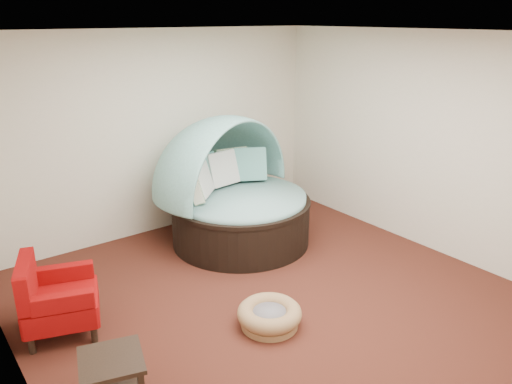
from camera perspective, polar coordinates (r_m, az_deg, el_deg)
floor at (r=5.63m, az=1.71°, el=-12.03°), size 5.00×5.00×0.00m
wall_back at (r=7.10m, az=-11.01°, el=6.55°), size 5.00×0.00×5.00m
wall_left at (r=4.07m, az=-26.81°, el=-5.05°), size 0.00×5.00×5.00m
wall_right at (r=6.85m, az=18.44°, el=5.44°), size 0.00×5.00×5.00m
ceiling at (r=4.81m, az=2.05°, el=17.75°), size 5.00×5.00×0.00m
canopy_daybed at (r=6.71m, az=-2.57°, el=0.81°), size 2.37×2.33×1.72m
pet_basket at (r=5.14m, az=1.55°, el=-13.92°), size 0.82×0.82×0.23m
red_armchair at (r=5.28m, az=-21.99°, el=-11.24°), size 0.87×0.87×0.81m
side_table at (r=4.29m, az=-16.07°, el=-19.53°), size 0.60×0.60×0.46m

